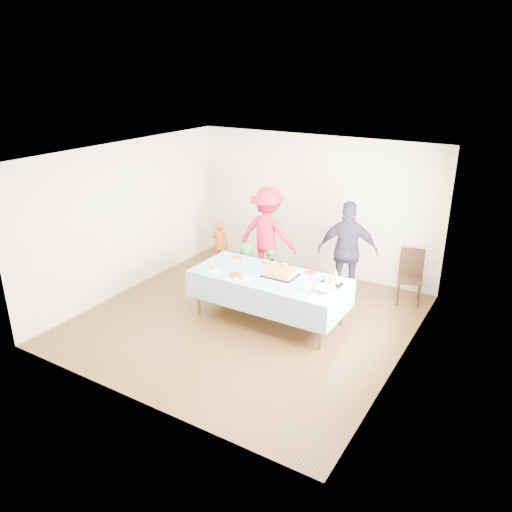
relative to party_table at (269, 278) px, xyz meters
The scene contains 22 objects.
ground 0.81m from the party_table, 145.89° to the right, with size 5.00×5.00×0.00m, color #482B14.
room_walls 1.09m from the party_table, 141.08° to the right, with size 5.04×5.04×2.72m.
party_table is the anchor object (origin of this frame).
birthday_cake 0.20m from the party_table, 23.52° to the left, with size 0.52×0.40×0.09m.
rolls_tray 1.01m from the party_table, 11.33° to the left, with size 0.36×0.36×0.11m.
punch_bowl 1.02m from the party_table, ahead, with size 0.29×0.29×0.07m, color silver.
party_hat 1.05m from the party_table, 23.33° to the left, with size 0.10×0.10×0.18m, color silver.
fork_pile 0.75m from the party_table, 18.23° to the right, with size 0.24×0.18×0.07m, color white, non-canonical shape.
plate_red_far_a 0.93m from the party_table, 157.14° to the left, with size 0.17×0.17×0.01m, color red.
plate_red_far_b 0.52m from the party_table, 125.17° to the left, with size 0.17×0.17×0.01m, color red.
plate_red_far_c 0.46m from the party_table, 85.38° to the left, with size 0.19×0.19×0.01m, color red.
plate_red_far_d 0.69m from the party_table, 40.70° to the left, with size 0.18×0.18×0.01m, color red.
plate_red_near 0.55m from the party_table, 149.85° to the right, with size 0.20×0.20×0.01m, color red.
plate_white_left 0.95m from the party_table, 161.66° to the right, with size 0.23×0.23×0.01m, color white.
plate_white_mid 0.47m from the party_table, 129.37° to the right, with size 0.23×0.23×0.01m, color white.
plate_white_right 0.94m from the party_table, 21.34° to the right, with size 0.20×0.20×0.01m, color white.
dining_chair 2.59m from the party_table, 46.55° to the left, with size 0.50×0.50×0.95m.
toddler_left 2.57m from the party_table, 143.16° to the left, with size 0.34×0.22×0.93m, color #C74918.
toddler_mid 1.14m from the party_table, 141.40° to the left, with size 0.46×0.30×0.95m, color #2A7C29.
toddler_right 1.30m from the party_table, 118.66° to the left, with size 0.37×0.29×0.76m, color #D0BE61.
adult_left 1.69m from the party_table, 120.76° to the left, with size 1.16×0.67×1.80m, color red.
adult_right 1.62m from the party_table, 61.43° to the left, with size 1.04×0.43×1.78m, color #2A2533.
Camera 1 is at (3.90, -6.14, 3.96)m, focal length 35.00 mm.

